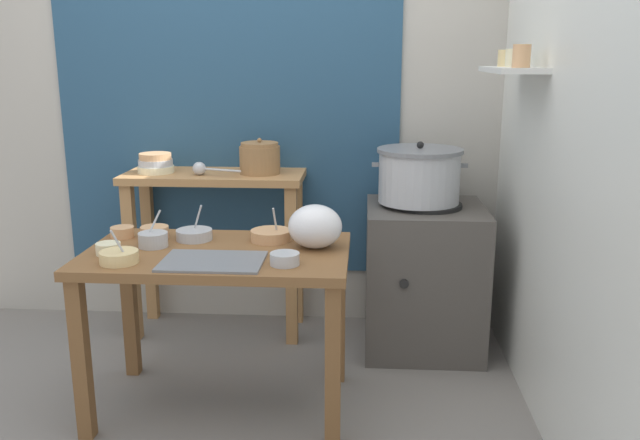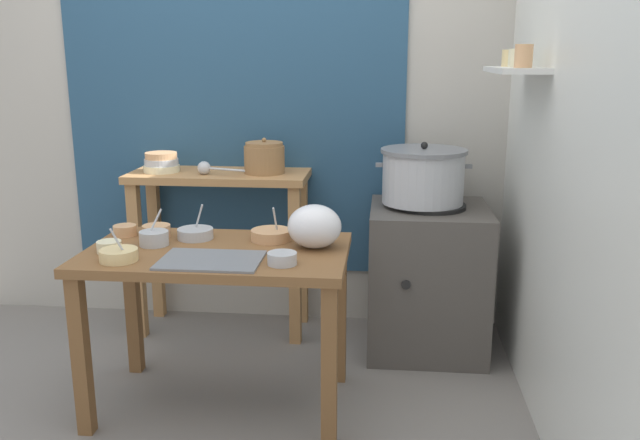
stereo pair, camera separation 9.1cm
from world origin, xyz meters
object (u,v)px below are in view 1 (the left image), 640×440
Objects in this scene: steamer_pot at (419,175)px; prep_bowl_4 at (122,232)px; stove_block at (424,277)px; serving_tray at (213,261)px; bowl_stack_enamel at (156,164)px; back_shelf_table at (216,213)px; prep_bowl_0 at (271,235)px; prep_bowl_1 at (194,234)px; prep_table at (218,275)px; prep_bowl_2 at (108,248)px; prep_bowl_7 at (153,239)px; plastic_bag at (315,226)px; clay_pot at (260,158)px; prep_bowl_3 at (285,258)px; prep_bowl_5 at (119,256)px; prep_bowl_6 at (155,232)px; ladle at (201,169)px.

prep_bowl_4 is (-1.36, -0.55, -0.17)m from steamer_pot.
stove_block reaches higher than serving_tray.
bowl_stack_enamel is at bearing 93.47° from prep_bowl_4.
back_shelf_table is 0.79m from prep_bowl_0.
bowl_stack_enamel reaches higher than prep_bowl_1.
prep_table is 0.46m from prep_bowl_2.
plastic_bag is at bearing 2.58° from prep_bowl_7.
clay_pot is 2.15× the size of prep_bowl_2.
prep_bowl_1 reaches higher than prep_bowl_4.
prep_bowl_7 is (0.15, 0.12, 0.01)m from prep_bowl_2.
stove_block is 0.54m from steamer_pot.
plastic_bag is 2.27× the size of prep_bowl_2.
prep_bowl_3 is (0.44, -0.33, 0.00)m from prep_bowl_1.
prep_table is 10.58× the size of prep_bowl_4.
stove_block reaches higher than prep_table.
prep_bowl_3 is at bearing -24.40° from prep_bowl_4.
prep_bowl_5 is (-0.35, -0.20, 0.14)m from prep_table.
prep_bowl_0 is 0.52m from prep_bowl_6.
clay_pot is at bearing 172.48° from steamer_pot.
prep_bowl_1 is at bearing -85.00° from back_shelf_table.
prep_bowl_6 is at bearing -119.12° from clay_pot.
steamer_pot is at bearing -3.92° from bowl_stack_enamel.
prep_bowl_6 is at bearing 175.61° from prep_bowl_1.
stove_block is 1.41m from prep_bowl_6.
prep_bowl_5 is (-0.15, -1.04, 0.07)m from back_shelf_table.
prep_table is 10.97× the size of prep_bowl_2.
prep_bowl_2 is at bearing 173.12° from prep_bowl_3.
stove_block is at bearing -2.66° from ladle.
prep_bowl_7 is (-0.34, -0.80, -0.23)m from clay_pot.
prep_bowl_0 is 0.50m from prep_bowl_7.
prep_bowl_7 is (-0.59, 0.21, 0.01)m from prep_bowl_3.
prep_table is at bearing 149.79° from prep_bowl_3.
prep_bowl_2 is 0.19m from prep_bowl_7.
steamer_pot is 3.20× the size of prep_bowl_5.
ladle is (-1.13, 0.03, 0.02)m from steamer_pot.
prep_bowl_3 is (0.25, -1.01, -0.24)m from clay_pot.
prep_bowl_1 is at bearing 115.66° from serving_tray.
prep_bowl_6 reaches higher than prep_bowl_2.
stove_block is at bearing 36.97° from prep_bowl_0.
prep_bowl_1 reaches higher than serving_tray.
prep_bowl_6 is (-0.12, -0.67, 0.07)m from back_shelf_table.
prep_table is at bearing 29.95° from prep_bowl_5.
prep_bowl_0 is 0.66m from prep_bowl_5.
prep_bowl_3 is 0.63m from prep_bowl_7.
prep_bowl_6 is (0.19, -0.65, -0.20)m from bowl_stack_enamel.
clay_pot is 1.12× the size of bowl_stack_enamel.
prep_table is 8.82× the size of prep_bowl_6.
prep_bowl_2 is at bearing 169.82° from serving_tray.
prep_bowl_2 is 0.14m from prep_bowl_5.
steamer_pot is 4.17× the size of prep_bowl_3.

